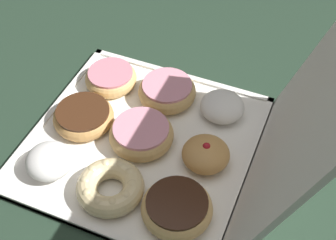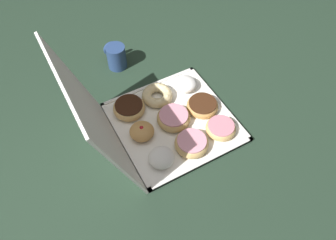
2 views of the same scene
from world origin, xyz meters
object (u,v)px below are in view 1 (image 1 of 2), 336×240
object	(u,v)px
pink_frosted_donut_4	(140,135)
powdered_filled_donut_6	(222,106)
jelly_filled_donut_7	(206,153)
donut_box	(142,143)
cruller_donut_5	(109,186)
pink_frosted_donut_0	(111,78)
chocolate_frosted_donut_1	(83,118)
pink_frosted_donut_3	(165,90)
powdered_filled_donut_2	(50,161)
chocolate_frosted_donut_8	(177,208)

from	to	relation	value
pink_frosted_donut_4	powdered_filled_donut_6	world-z (taller)	powdered_filled_donut_6
powdered_filled_donut_6	jelly_filled_donut_7	distance (m)	0.12
donut_box	cruller_donut_5	xyz separation A→B (m)	(0.12, -0.00, 0.02)
donut_box	cruller_donut_5	bearing A→B (deg)	-0.60
cruller_donut_5	powdered_filled_donut_6	world-z (taller)	powdered_filled_donut_6
pink_frosted_donut_0	cruller_donut_5	distance (m)	0.27
cruller_donut_5	pink_frosted_donut_4	bearing A→B (deg)	179.77
cruller_donut_5	jelly_filled_donut_7	size ratio (longest dim) A/B	1.35
pink_frosted_donut_0	chocolate_frosted_donut_1	xyz separation A→B (m)	(0.12, 0.00, 0.00)
cruller_donut_5	pink_frosted_donut_3	bearing A→B (deg)	-179.23
chocolate_frosted_donut_1	powdered_filled_donut_2	xyz separation A→B (m)	(0.12, 0.00, 0.00)
chocolate_frosted_donut_1	pink_frosted_donut_4	xyz separation A→B (m)	(0.00, 0.12, 0.00)
cruller_donut_5	powdered_filled_donut_2	bearing A→B (deg)	-92.60
jelly_filled_donut_7	chocolate_frosted_donut_8	world-z (taller)	jelly_filled_donut_7
donut_box	pink_frosted_donut_0	bearing A→B (deg)	-133.43
pink_frosted_donut_0	cruller_donut_5	size ratio (longest dim) A/B	0.92
donut_box	chocolate_frosted_donut_8	bearing A→B (deg)	44.80
donut_box	pink_frosted_donut_0	size ratio (longest dim) A/B	3.79
pink_frosted_donut_4	powdered_filled_donut_2	bearing A→B (deg)	-46.14
chocolate_frosted_donut_8	powdered_filled_donut_6	bearing A→B (deg)	-179.18
pink_frosted_donut_3	chocolate_frosted_donut_8	xyz separation A→B (m)	(0.24, 0.12, -0.00)
pink_frosted_donut_0	jelly_filled_donut_7	bearing A→B (deg)	65.26
powdered_filled_donut_2	jelly_filled_donut_7	xyz separation A→B (m)	(-0.12, 0.25, 0.00)
pink_frosted_donut_0	powdered_filled_donut_2	bearing A→B (deg)	0.40
pink_frosted_donut_4	jelly_filled_donut_7	size ratio (longest dim) A/B	1.40
donut_box	pink_frosted_donut_3	size ratio (longest dim) A/B	3.48
powdered_filled_donut_2	chocolate_frosted_donut_8	bearing A→B (deg)	89.89
pink_frosted_donut_4	chocolate_frosted_donut_8	distance (m)	0.17
chocolate_frosted_donut_1	chocolate_frosted_donut_8	size ratio (longest dim) A/B	0.99
powdered_filled_donut_6	pink_frosted_donut_3	bearing A→B (deg)	-89.68
powdered_filled_donut_6	chocolate_frosted_donut_8	size ratio (longest dim) A/B	0.73
jelly_filled_donut_7	powdered_filled_donut_2	bearing A→B (deg)	-63.87
chocolate_frosted_donut_1	pink_frosted_donut_3	world-z (taller)	pink_frosted_donut_3
jelly_filled_donut_7	pink_frosted_donut_3	bearing A→B (deg)	-132.91
pink_frosted_donut_0	jelly_filled_donut_7	size ratio (longest dim) A/B	1.24
powdered_filled_donut_6	powdered_filled_donut_2	bearing A→B (deg)	-44.28
chocolate_frosted_donut_8	powdered_filled_donut_2	bearing A→B (deg)	-90.11
jelly_filled_donut_7	pink_frosted_donut_4	bearing A→B (deg)	-87.63
pink_frosted_donut_4	powdered_filled_donut_6	bearing A→B (deg)	137.54
pink_frosted_donut_3	powdered_filled_donut_6	size ratio (longest dim) A/B	1.35
donut_box	cruller_donut_5	distance (m)	0.13
pink_frosted_donut_0	powdered_filled_donut_6	world-z (taller)	powdered_filled_donut_6
pink_frosted_donut_3	cruller_donut_5	xyz separation A→B (m)	(0.25, 0.00, -0.00)
chocolate_frosted_donut_1	pink_frosted_donut_0	bearing A→B (deg)	-179.37
powdered_filled_donut_2	cruller_donut_5	world-z (taller)	powdered_filled_donut_2
pink_frosted_donut_0	chocolate_frosted_donut_8	xyz separation A→B (m)	(0.24, 0.24, 0.00)
pink_frosted_donut_4	jelly_filled_donut_7	xyz separation A→B (m)	(-0.01, 0.13, 0.00)
donut_box	chocolate_frosted_donut_1	world-z (taller)	chocolate_frosted_donut_1
powdered_filled_donut_2	pink_frosted_donut_3	size ratio (longest dim) A/B	0.73
chocolate_frosted_donut_1	pink_frosted_donut_3	size ratio (longest dim) A/B	1.00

